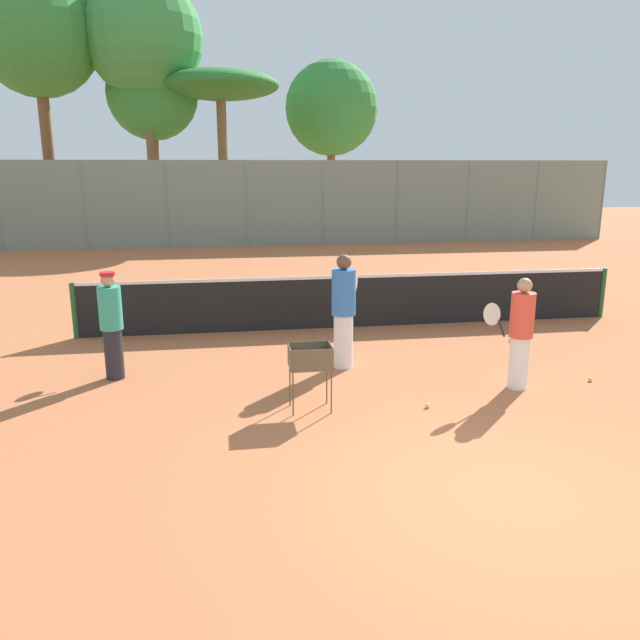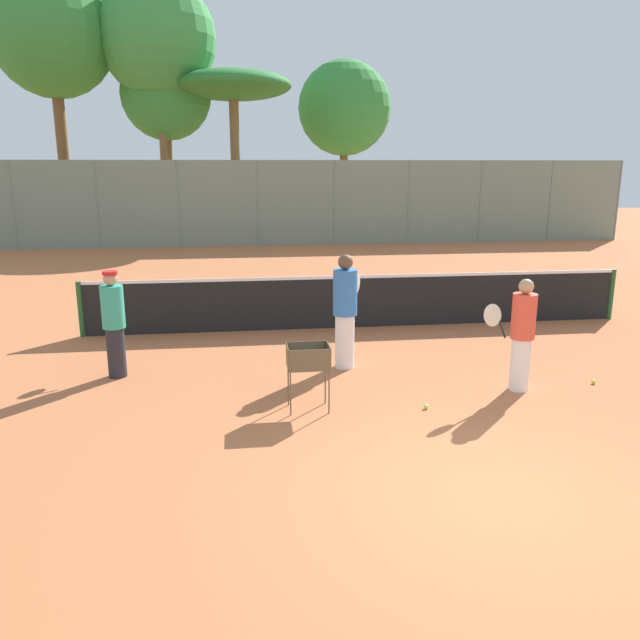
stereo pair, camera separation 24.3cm
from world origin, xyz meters
name	(u,v)px [view 1 (the left image)]	position (x,y,z in m)	size (l,w,h in m)	color
ground_plane	(502,498)	(0.00, 0.00, 0.00)	(80.00, 80.00, 0.00)	#B7663D
tennis_net	(356,300)	(0.00, 6.82, 0.56)	(10.98, 0.10, 1.07)	#26592D
back_fence	(285,203)	(0.00, 20.34, 1.70)	(28.19, 0.08, 3.41)	gray
tree_0	(152,95)	(-5.34, 24.33, 6.20)	(3.94, 3.94, 8.19)	brown
tree_1	(220,88)	(-2.40, 23.25, 6.42)	(5.02, 5.02, 7.16)	brown
tree_2	(36,35)	(-9.62, 23.22, 8.25)	(4.91, 4.91, 10.77)	brown
tree_3	(331,109)	(2.95, 26.28, 5.87)	(4.52, 4.52, 8.16)	brown
tree_4	(143,38)	(-5.48, 23.45, 8.32)	(4.89, 4.89, 10.80)	brown
player_white_outfit	(344,310)	(-0.75, 4.32, 0.95)	(0.59, 0.85, 1.85)	white
player_red_cap	(112,324)	(-4.35, 4.33, 0.87)	(0.34, 0.90, 1.67)	#26262D
player_yellow_shirt	(520,332)	(1.59, 2.93, 0.85)	(0.89, 0.34, 1.65)	white
ball_cart	(310,362)	(-1.55, 2.60, 0.67)	(0.56, 0.41, 0.90)	brown
tennis_ball_0	(428,405)	(0.04, 2.39, 0.03)	(0.07, 0.07, 0.07)	#D1E54C
tennis_ball_1	(590,379)	(2.84, 3.02, 0.03)	(0.07, 0.07, 0.07)	#D1E54C
tennis_ball_2	(524,330)	(3.19, 5.89, 0.03)	(0.07, 0.07, 0.07)	#D1E54C
tennis_ball_3	(322,354)	(-0.99, 4.98, 0.03)	(0.07, 0.07, 0.07)	#D1E54C
tennis_ball_5	(518,349)	(2.51, 4.73, 0.03)	(0.07, 0.07, 0.07)	#D1E54C
tennis_ball_6	(511,340)	(2.63, 5.28, 0.03)	(0.07, 0.07, 0.07)	#D1E54C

